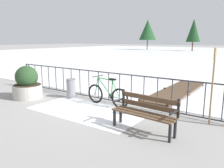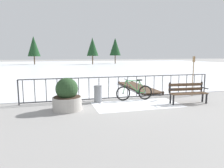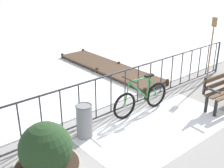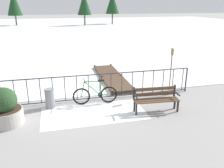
# 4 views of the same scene
# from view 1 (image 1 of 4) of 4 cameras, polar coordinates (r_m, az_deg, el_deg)

# --- Properties ---
(ground_plane) EXTENTS (160.00, 160.00, 0.00)m
(ground_plane) POSITION_cam_1_polar(r_m,az_deg,el_deg) (8.05, -2.15, -4.36)
(ground_plane) COLOR gray
(snow_patch) EXTENTS (3.61, 1.81, 0.01)m
(snow_patch) POSITION_cam_1_polar(r_m,az_deg,el_deg) (7.03, -6.63, -6.77)
(snow_patch) COLOR white
(snow_patch) RESTS_ON ground
(railing_fence) EXTENTS (9.06, 0.06, 1.07)m
(railing_fence) POSITION_cam_1_polar(r_m,az_deg,el_deg) (7.92, -2.18, -0.46)
(railing_fence) COLOR #2D2D33
(railing_fence) RESTS_ON ground
(bicycle_near_railing) EXTENTS (1.71, 0.52, 0.97)m
(bicycle_near_railing) POSITION_cam_1_polar(r_m,az_deg,el_deg) (7.42, -1.26, -2.78)
(bicycle_near_railing) COLOR black
(bicycle_near_railing) RESTS_ON ground
(park_bench) EXTENTS (1.63, 0.60, 0.89)m
(park_bench) POSITION_cam_1_polar(r_m,az_deg,el_deg) (5.45, 8.49, -6.60)
(park_bench) COLOR brown
(park_bench) RESTS_ON ground
(planter_with_shrub) EXTENTS (1.08, 1.08, 1.22)m
(planter_with_shrub) POSITION_cam_1_polar(r_m,az_deg,el_deg) (8.95, -20.87, -0.06)
(planter_with_shrub) COLOR #ADA8A0
(planter_with_shrub) RESTS_ON ground
(trash_bin) EXTENTS (0.35, 0.35, 0.73)m
(trash_bin) POSITION_cam_1_polar(r_m,az_deg,el_deg) (8.52, -10.40, -1.09)
(trash_bin) COLOR gray
(trash_bin) RESTS_ON ground
(oar_upright) EXTENTS (0.04, 0.16, 1.98)m
(oar_upright) POSITION_cam_1_polar(r_m,az_deg,el_deg) (6.14, 24.34, 0.55)
(oar_upright) COLOR #937047
(oar_upright) RESTS_ON ground
(wooden_dock) EXTENTS (1.10, 4.54, 0.20)m
(wooden_dock) POSITION_cam_1_polar(r_m,az_deg,el_deg) (9.39, 16.10, -1.77)
(wooden_dock) COLOR #4C3828
(wooden_dock) RESTS_ON ground
(tree_west_mid) EXTENTS (3.56, 3.56, 6.13)m
(tree_west_mid) POSITION_cam_1_polar(r_m,az_deg,el_deg) (48.03, 9.10, 13.50)
(tree_west_mid) COLOR brown
(tree_west_mid) RESTS_ON ground
(tree_east_mid) EXTENTS (2.52, 2.52, 5.81)m
(tree_east_mid) POSITION_cam_1_polar(r_m,az_deg,el_deg) (44.42, 20.12, 12.72)
(tree_east_mid) COLOR brown
(tree_east_mid) RESTS_ON ground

